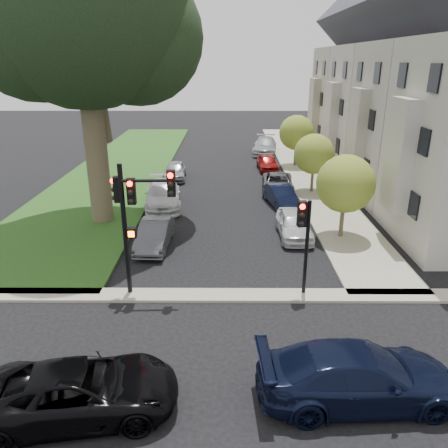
{
  "coord_description": "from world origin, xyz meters",
  "views": [
    {
      "loc": [
        0.09,
        -13.38,
        8.95
      ],
      "look_at": [
        0.0,
        5.0,
        2.0
      ],
      "focal_mm": 35.0,
      "sensor_mm": 36.0,
      "label": 1
    }
  ],
  "objects_px": {
    "car_cross_near": "(80,391)",
    "small_tree_c": "(296,133)",
    "car_parked_4": "(265,146)",
    "car_parked_6": "(163,194)",
    "car_parked_7": "(175,171)",
    "small_tree_a": "(345,184)",
    "car_parked_0": "(294,224)",
    "small_tree_b": "(314,154)",
    "car_parked_3": "(267,163)",
    "eucalyptus": "(79,1)",
    "traffic_signal_secondary": "(304,231)",
    "car_parked_2": "(278,183)",
    "car_parked_5": "(155,234)",
    "car_parked_1": "(281,196)",
    "traffic_signal_main": "(134,207)",
    "car_cross_far": "(359,375)"
  },
  "relations": [
    {
      "from": "small_tree_b",
      "to": "car_parked_6",
      "type": "xyz_separation_m",
      "value": [
        -10.19,
        -3.11,
        -1.99
      ]
    },
    {
      "from": "small_tree_c",
      "to": "car_parked_1",
      "type": "xyz_separation_m",
      "value": [
        -2.54,
        -11.12,
        -2.32
      ]
    },
    {
      "from": "small_tree_a",
      "to": "traffic_signal_main",
      "type": "relative_size",
      "value": 0.83
    },
    {
      "from": "car_parked_3",
      "to": "eucalyptus",
      "type": "bearing_deg",
      "value": -133.57
    },
    {
      "from": "eucalyptus",
      "to": "small_tree_a",
      "type": "relative_size",
      "value": 3.8
    },
    {
      "from": "car_parked_1",
      "to": "car_parked_7",
      "type": "distance_m",
      "value": 10.16
    },
    {
      "from": "eucalyptus",
      "to": "traffic_signal_secondary",
      "type": "distance_m",
      "value": 16.06
    },
    {
      "from": "car_parked_3",
      "to": "car_parked_7",
      "type": "distance_m",
      "value": 8.15
    },
    {
      "from": "small_tree_b",
      "to": "car_cross_near",
      "type": "height_order",
      "value": "small_tree_b"
    },
    {
      "from": "eucalyptus",
      "to": "car_cross_far",
      "type": "distance_m",
      "value": 21.06
    },
    {
      "from": "car_parked_4",
      "to": "small_tree_c",
      "type": "bearing_deg",
      "value": -61.39
    },
    {
      "from": "car_parked_4",
      "to": "car_parked_6",
      "type": "xyz_separation_m",
      "value": [
        -7.99,
        -16.94,
        -0.01
      ]
    },
    {
      "from": "small_tree_c",
      "to": "traffic_signal_secondary",
      "type": "relative_size",
      "value": 1.12
    },
    {
      "from": "small_tree_c",
      "to": "car_cross_far",
      "type": "height_order",
      "value": "small_tree_c"
    },
    {
      "from": "traffic_signal_main",
      "to": "car_cross_far",
      "type": "relative_size",
      "value": 0.96
    },
    {
      "from": "traffic_signal_secondary",
      "to": "car_parked_7",
      "type": "distance_m",
      "value": 19.69
    },
    {
      "from": "eucalyptus",
      "to": "car_parked_4",
      "type": "distance_m",
      "value": 25.21
    },
    {
      "from": "small_tree_b",
      "to": "car_parked_6",
      "type": "height_order",
      "value": "small_tree_b"
    },
    {
      "from": "small_tree_b",
      "to": "car_parked_7",
      "type": "distance_m",
      "value": 11.03
    },
    {
      "from": "eucalyptus",
      "to": "car_cross_far",
      "type": "xyz_separation_m",
      "value": [
        10.96,
        -14.34,
        -10.85
      ]
    },
    {
      "from": "car_parked_2",
      "to": "car_parked_6",
      "type": "height_order",
      "value": "car_parked_6"
    },
    {
      "from": "small_tree_c",
      "to": "car_parked_0",
      "type": "bearing_deg",
      "value": -98.55
    },
    {
      "from": "car_cross_near",
      "to": "car_parked_7",
      "type": "distance_m",
      "value": 24.6
    },
    {
      "from": "small_tree_c",
      "to": "car_parked_4",
      "type": "height_order",
      "value": "small_tree_c"
    },
    {
      "from": "eucalyptus",
      "to": "car_parked_1",
      "type": "relative_size",
      "value": 4.23
    },
    {
      "from": "small_tree_a",
      "to": "car_parked_0",
      "type": "distance_m",
      "value": 3.37
    },
    {
      "from": "eucalyptus",
      "to": "car_parked_3",
      "type": "height_order",
      "value": "eucalyptus"
    },
    {
      "from": "car_parked_0",
      "to": "car_parked_5",
      "type": "xyz_separation_m",
      "value": [
        -7.23,
        -1.41,
        -0.02
      ]
    },
    {
      "from": "small_tree_b",
      "to": "car_parked_3",
      "type": "relative_size",
      "value": 1.06
    },
    {
      "from": "car_parked_6",
      "to": "car_parked_5",
      "type": "bearing_deg",
      "value": -93.27
    },
    {
      "from": "small_tree_c",
      "to": "traffic_signal_main",
      "type": "xyz_separation_m",
      "value": [
        -9.58,
        -22.61,
        0.73
      ]
    },
    {
      "from": "traffic_signal_secondary",
      "to": "car_parked_4",
      "type": "distance_m",
      "value": 28.41
    },
    {
      "from": "small_tree_b",
      "to": "car_cross_far",
      "type": "height_order",
      "value": "small_tree_b"
    },
    {
      "from": "eucalyptus",
      "to": "traffic_signal_secondary",
      "type": "relative_size",
      "value": 4.27
    },
    {
      "from": "small_tree_a",
      "to": "traffic_signal_main",
      "type": "distance_m",
      "value": 11.32
    },
    {
      "from": "car_parked_5",
      "to": "car_parked_2",
      "type": "bearing_deg",
      "value": 55.22
    },
    {
      "from": "car_parked_0",
      "to": "car_cross_near",
      "type": "bearing_deg",
      "value": -121.68
    },
    {
      "from": "car_parked_0",
      "to": "car_parked_1",
      "type": "relative_size",
      "value": 1.03
    },
    {
      "from": "small_tree_c",
      "to": "car_parked_7",
      "type": "distance_m",
      "value": 11.3
    },
    {
      "from": "small_tree_a",
      "to": "car_parked_0",
      "type": "bearing_deg",
      "value": 175.88
    },
    {
      "from": "traffic_signal_main",
      "to": "car_parked_0",
      "type": "xyz_separation_m",
      "value": [
        7.1,
        6.16,
        -3.01
      ]
    },
    {
      "from": "car_parked_2",
      "to": "small_tree_b",
      "type": "bearing_deg",
      "value": 1.54
    },
    {
      "from": "car_cross_near",
      "to": "car_parked_6",
      "type": "relative_size",
      "value": 0.94
    },
    {
      "from": "small_tree_a",
      "to": "car_parked_4",
      "type": "distance_m",
      "value": 22.51
    },
    {
      "from": "car_parked_6",
      "to": "car_parked_7",
      "type": "xyz_separation_m",
      "value": [
        0.04,
        6.87,
        -0.11
      ]
    },
    {
      "from": "small_tree_a",
      "to": "car_parked_3",
      "type": "relative_size",
      "value": 1.14
    },
    {
      "from": "car_cross_near",
      "to": "car_parked_2",
      "type": "distance_m",
      "value": 22.27
    },
    {
      "from": "car_parked_7",
      "to": "eucalyptus",
      "type": "bearing_deg",
      "value": -111.63
    },
    {
      "from": "car_cross_near",
      "to": "small_tree_c",
      "type": "bearing_deg",
      "value": -28.16
    },
    {
      "from": "traffic_signal_secondary",
      "to": "small_tree_a",
      "type": "bearing_deg",
      "value": 62.76
    }
  ]
}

